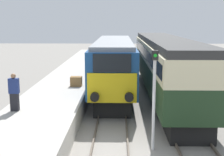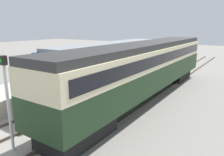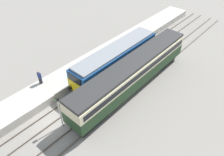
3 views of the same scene
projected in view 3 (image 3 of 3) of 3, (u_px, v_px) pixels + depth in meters
ground_plane at (51, 118)px, 22.82m from camera, size 120.00×120.00×0.00m
platform_left at (85, 67)px, 28.79m from camera, size 3.50×50.00×1.03m
rails_near_track at (86, 93)px, 25.66m from camera, size 1.51×60.00×0.14m
rails_far_track at (107, 107)px, 23.92m from camera, size 1.50×60.00×0.14m
locomotive at (116, 59)px, 27.46m from camera, size 2.70×13.84×3.76m
passenger_carriage at (133, 72)px, 24.97m from camera, size 2.75×18.50×3.96m
person_on_platform at (40, 77)px, 25.01m from camera, size 0.44×0.26×1.72m
signal_post at (59, 110)px, 20.56m from camera, size 0.24×0.28×3.96m
luggage_crate at (87, 67)px, 27.51m from camera, size 0.70×0.56×0.60m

